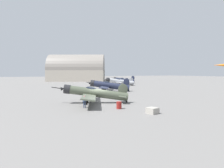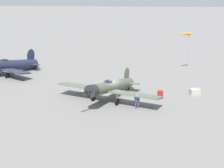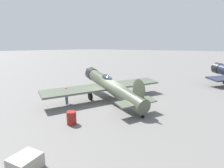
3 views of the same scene
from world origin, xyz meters
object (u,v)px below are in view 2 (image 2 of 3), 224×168
object	(u,v)px
fuel_drum	(160,95)
windsock_mast	(185,35)
airplane_foreground	(110,87)
ground_crew_mechanic	(137,100)
airplane_mid_apron	(7,66)
equipment_crate	(195,92)

from	to	relation	value
fuel_drum	windsock_mast	world-z (taller)	windsock_mast
airplane_foreground	ground_crew_mechanic	bearing A→B (deg)	73.53
ground_crew_mechanic	windsock_mast	world-z (taller)	windsock_mast
airplane_foreground	airplane_mid_apron	size ratio (longest dim) A/B	1.27
fuel_drum	windsock_mast	distance (m)	15.94
ground_crew_mechanic	windsock_mast	distance (m)	20.04
equipment_crate	fuel_drum	xyz separation A→B (m)	(4.26, 2.06, 0.12)
equipment_crate	windsock_mast	size ratio (longest dim) A/B	0.23
airplane_foreground	fuel_drum	world-z (taller)	airplane_foreground
ground_crew_mechanic	windsock_mast	size ratio (longest dim) A/B	0.27
equipment_crate	windsock_mast	distance (m)	13.57
equipment_crate	windsock_mast	bearing A→B (deg)	-88.44
airplane_mid_apron	ground_crew_mechanic	bearing A→B (deg)	89.45
airplane_mid_apron	airplane_foreground	bearing A→B (deg)	90.58
airplane_mid_apron	equipment_crate	world-z (taller)	airplane_mid_apron
airplane_mid_apron	equipment_crate	bearing A→B (deg)	107.74
airplane_mid_apron	ground_crew_mechanic	xyz separation A→B (m)	(-19.81, 12.76, -0.43)
airplane_mid_apron	fuel_drum	bearing A→B (deg)	100.45
airplane_foreground	airplane_mid_apron	distance (m)	19.48
airplane_mid_apron	equipment_crate	distance (m)	27.54
airplane_foreground	equipment_crate	world-z (taller)	airplane_foreground
airplane_foreground	equipment_crate	xyz separation A→B (m)	(-10.06, -3.34, -1.23)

